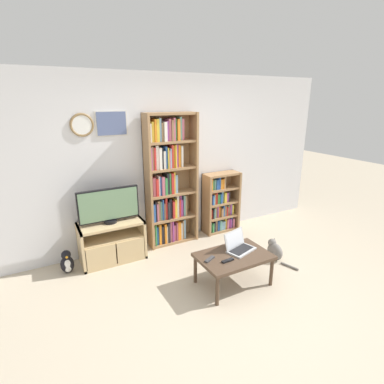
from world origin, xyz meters
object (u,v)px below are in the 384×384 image
(coffee_table, at_px, (234,258))
(tv_stand, at_px, (112,241))
(bookshelf_tall, at_px, (168,183))
(television, at_px, (109,206))
(remote_far_from_laptop, at_px, (228,261))
(cat, at_px, (274,250))
(bookshelf_short, at_px, (219,204))
(laptop, at_px, (238,245))
(penguin_figurine, at_px, (67,263))
(remote_near_laptop, at_px, (210,259))

(coffee_table, bearing_deg, tv_stand, 131.69)
(bookshelf_tall, bearing_deg, television, -172.32)
(remote_far_from_laptop, xyz_separation_m, cat, (1.05, 0.30, -0.28))
(bookshelf_short, xyz_separation_m, coffee_table, (-0.74, -1.43, -0.12))
(tv_stand, relative_size, television, 1.07)
(laptop, bearing_deg, remote_far_from_laptop, -165.29)
(television, xyz_separation_m, bookshelf_tall, (0.95, 0.13, 0.17))
(tv_stand, distance_m, penguin_figurine, 0.64)
(tv_stand, distance_m, laptop, 1.79)
(bookshelf_short, height_order, laptop, bookshelf_short)
(tv_stand, distance_m, remote_near_laptop, 1.53)
(bookshelf_short, height_order, penguin_figurine, bookshelf_short)
(television, bearing_deg, remote_far_from_laptop, -54.12)
(television, xyz_separation_m, laptop, (1.29, -1.23, -0.37))
(bookshelf_short, bearing_deg, coffee_table, -117.20)
(tv_stand, distance_m, remote_far_from_laptop, 1.73)
(tv_stand, height_order, remote_far_from_laptop, tv_stand)
(bookshelf_tall, distance_m, penguin_figurine, 1.80)
(television, height_order, laptop, television)
(laptop, xyz_separation_m, cat, (0.77, 0.13, -0.33))
(tv_stand, distance_m, bookshelf_tall, 1.19)
(bookshelf_short, bearing_deg, cat, -82.63)
(tv_stand, bearing_deg, television, 130.51)
(bookshelf_short, xyz_separation_m, cat, (0.16, -1.22, -0.35))
(tv_stand, relative_size, remote_far_from_laptop, 5.47)
(television, distance_m, bookshelf_short, 1.94)
(television, bearing_deg, bookshelf_tall, 7.68)
(bookshelf_short, relative_size, remote_far_from_laptop, 6.40)
(laptop, distance_m, remote_near_laptop, 0.46)
(bookshelf_short, distance_m, remote_far_from_laptop, 1.76)
(penguin_figurine, bearing_deg, bookshelf_short, 3.81)
(television, xyz_separation_m, penguin_figurine, (-0.62, -0.05, -0.68))
(bookshelf_tall, bearing_deg, tv_stand, -172.10)
(cat, bearing_deg, bookshelf_tall, 137.43)
(tv_stand, bearing_deg, bookshelf_tall, 7.90)
(bookshelf_short, height_order, cat, bookshelf_short)
(remote_far_from_laptop, bearing_deg, television, -147.27)
(remote_near_laptop, xyz_separation_m, cat, (1.22, 0.18, -0.28))
(bookshelf_short, xyz_separation_m, remote_far_from_laptop, (-0.89, -1.52, -0.07))
(remote_far_from_laptop, bearing_deg, laptop, 118.14)
(coffee_table, xyz_separation_m, remote_far_from_laptop, (-0.15, -0.09, 0.05))
(laptop, xyz_separation_m, penguin_figurine, (-1.92, 1.18, -0.32))
(laptop, distance_m, remote_far_from_laptop, 0.33)
(remote_near_laptop, relative_size, penguin_figurine, 0.51)
(bookshelf_short, bearing_deg, television, -176.35)
(television, relative_size, bookshelf_tall, 0.41)
(remote_far_from_laptop, relative_size, cat, 0.30)
(bookshelf_tall, xyz_separation_m, cat, (1.11, -1.22, -0.86))
(cat, bearing_deg, remote_near_laptop, -166.58)
(remote_near_laptop, bearing_deg, coffee_table, 57.41)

